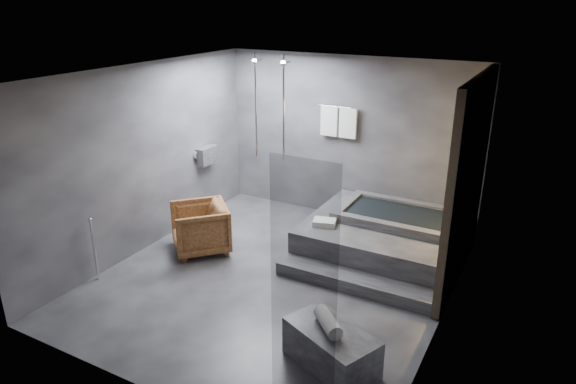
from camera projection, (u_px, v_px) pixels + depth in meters
The scene contains 7 objects.
room at pixel (311, 159), 6.56m from camera, with size 5.00×5.04×2.82m.
tub_deck at pixel (383, 237), 7.79m from camera, with size 2.20×2.00×0.50m, color #2F2F31.
tub_step at pixel (354, 282), 6.88m from camera, with size 2.20×0.36×0.18m, color #2F2F31.
concrete_bench at pixel (331, 348), 5.38m from camera, with size 0.99×0.54×0.44m, color #38383B.
driftwood_chair at pixel (200, 228), 7.81m from camera, with size 0.80×0.82×0.75m, color #4C2913.
rolled_towel at pixel (328, 322), 5.30m from camera, with size 0.16×0.16×0.44m, color silver.
deck_towel at pixel (324, 223), 7.59m from camera, with size 0.33×0.24×0.09m, color white.
Camera 1 is at (3.13, -5.42, 3.67)m, focal length 32.00 mm.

